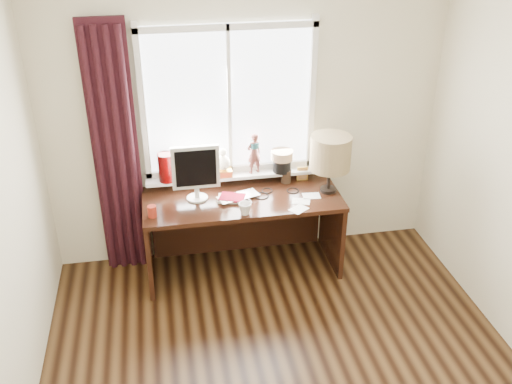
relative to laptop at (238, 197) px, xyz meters
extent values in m
cube|color=white|center=(0.13, -1.62, 1.84)|extent=(3.50, 4.00, 0.00)
cube|color=beige|center=(0.13, 0.38, 0.54)|extent=(3.50, 0.00, 2.60)
imported|color=silver|center=(0.00, 0.00, 0.00)|extent=(0.41, 0.33, 0.03)
imported|color=white|center=(0.01, -0.27, 0.04)|extent=(0.15, 0.15, 0.11)
cylinder|color=maroon|center=(-0.73, -0.17, 0.03)|extent=(0.07, 0.07, 0.10)
cube|color=white|center=(-0.02, 0.37, 0.74)|extent=(1.40, 0.02, 1.30)
cube|color=silver|center=(-0.02, 0.34, 0.11)|extent=(1.50, 0.05, 0.05)
cube|color=silver|center=(-0.02, 0.34, 1.36)|extent=(1.50, 0.05, 0.05)
cube|color=silver|center=(-0.74, 0.34, 0.74)|extent=(0.05, 0.05, 1.40)
cube|color=silver|center=(0.71, 0.34, 0.74)|extent=(0.05, 0.05, 1.40)
cube|color=silver|center=(-0.02, 0.34, 0.74)|extent=(0.03, 0.05, 1.30)
cube|color=silver|center=(-0.02, 0.29, 0.07)|extent=(1.52, 0.18, 0.03)
cylinder|color=#3B0101|center=(-0.59, 0.26, 0.21)|extent=(0.14, 0.14, 0.25)
cube|color=gold|center=(-0.09, 0.26, 0.12)|extent=(0.15, 0.12, 0.06)
sphere|color=beige|center=(-0.09, 0.26, 0.21)|extent=(0.13, 0.13, 0.13)
sphere|color=beige|center=(-0.09, 0.26, 0.31)|extent=(0.07, 0.07, 0.07)
imported|color=brown|center=(0.19, 0.28, 0.27)|extent=(0.16, 0.13, 0.38)
cylinder|color=#1E4C51|center=(0.19, 0.27, 0.36)|extent=(0.11, 0.11, 0.05)
cylinder|color=black|center=(0.43, 0.25, 0.15)|extent=(0.16, 0.16, 0.12)
cylinder|color=#8C6B4C|center=(0.43, 0.25, 0.25)|extent=(0.20, 0.20, 0.08)
cube|color=black|center=(-1.00, 0.30, 0.36)|extent=(0.38, 0.05, 2.25)
cylinder|color=black|center=(-1.14, 0.27, 0.34)|extent=(0.06, 0.06, 2.20)
cylinder|color=black|center=(-1.05, 0.27, 0.34)|extent=(0.06, 0.06, 2.20)
cylinder|color=black|center=(-0.96, 0.27, 0.34)|extent=(0.06, 0.06, 2.20)
cylinder|color=black|center=(-0.87, 0.27, 0.34)|extent=(0.06, 0.06, 2.20)
cube|color=black|center=(0.03, 0.01, -0.03)|extent=(1.70, 0.70, 0.04)
cube|color=black|center=(-0.80, 0.01, -0.41)|extent=(0.04, 0.64, 0.71)
cube|color=black|center=(0.86, 0.01, -0.41)|extent=(0.04, 0.64, 0.71)
cube|color=black|center=(0.03, 0.35, -0.41)|extent=(1.60, 0.03, 0.71)
cylinder|color=beige|center=(-0.35, 0.06, -0.01)|extent=(0.18, 0.18, 0.01)
cylinder|color=beige|center=(-0.35, 0.06, 0.05)|extent=(0.04, 0.04, 0.10)
cube|color=beige|center=(-0.35, 0.06, 0.29)|extent=(0.40, 0.04, 0.38)
cube|color=black|center=(-0.35, 0.04, 0.29)|extent=(0.34, 0.01, 0.32)
cube|color=beige|center=(-0.07, 0.00, -0.01)|extent=(0.25, 0.20, 0.02)
cube|color=maroon|center=(-0.06, -0.01, 0.01)|extent=(0.25, 0.22, 0.01)
cylinder|color=black|center=(0.47, 0.22, 0.05)|extent=(0.09, 0.09, 0.12)
cylinder|color=black|center=(0.45, 0.23, 0.10)|extent=(0.01, 0.01, 0.22)
cylinder|color=black|center=(0.48, 0.22, 0.08)|extent=(0.01, 0.01, 0.19)
cylinder|color=black|center=(0.47, 0.24, 0.11)|extent=(0.01, 0.01, 0.25)
cylinder|color=black|center=(0.49, 0.24, 0.07)|extent=(0.01, 0.01, 0.17)
cube|color=gold|center=(0.63, 0.24, 0.05)|extent=(0.10, 0.02, 0.13)
cube|color=#996633|center=(0.63, 0.23, 0.05)|extent=(0.08, 0.01, 0.10)
cylinder|color=black|center=(0.79, -0.01, 0.00)|extent=(0.14, 0.14, 0.03)
cylinder|color=black|center=(0.79, -0.01, 0.13)|extent=(0.03, 0.03, 0.22)
cylinder|color=tan|center=(0.79, -0.01, 0.36)|extent=(0.35, 0.35, 0.30)
cube|color=white|center=(0.63, -0.07, -0.01)|extent=(0.16, 0.12, 0.00)
cube|color=white|center=(0.52, -0.15, -0.01)|extent=(0.18, 0.15, 0.00)
cube|color=white|center=(0.46, -0.27, -0.01)|extent=(0.19, 0.18, 0.00)
torus|color=black|center=(0.20, 0.00, -0.01)|extent=(0.17, 0.17, 0.01)
torus|color=black|center=(0.49, 0.05, -0.01)|extent=(0.15, 0.15, 0.01)
torus|color=black|center=(0.27, 0.09, -0.01)|extent=(0.11, 0.11, 0.01)
camera|label=1|loc=(-0.63, -4.23, 2.36)|focal=40.00mm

